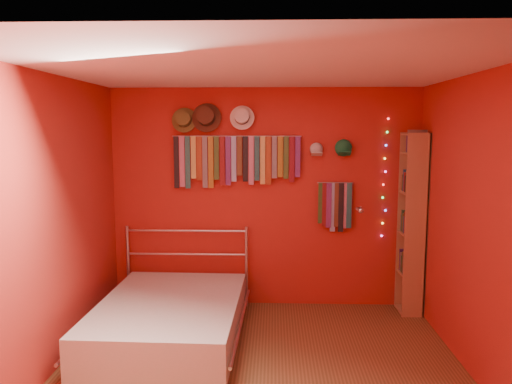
# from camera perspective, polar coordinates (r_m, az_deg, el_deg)

# --- Properties ---
(ground) EXTENTS (3.50, 3.50, 0.00)m
(ground) POSITION_cam_1_polar(r_m,az_deg,el_deg) (4.42, 0.54, -20.34)
(ground) COLOR brown
(ground) RESTS_ON ground
(back_wall) EXTENTS (3.50, 0.02, 2.50)m
(back_wall) POSITION_cam_1_polar(r_m,az_deg,el_deg) (5.71, 1.03, -0.71)
(back_wall) COLOR maroon
(back_wall) RESTS_ON ground
(right_wall) EXTENTS (0.02, 3.50, 2.50)m
(right_wall) POSITION_cam_1_polar(r_m,az_deg,el_deg) (4.32, 24.54, -4.03)
(right_wall) COLOR maroon
(right_wall) RESTS_ON ground
(left_wall) EXTENTS (0.02, 3.50, 2.50)m
(left_wall) POSITION_cam_1_polar(r_m,az_deg,el_deg) (4.40, -22.93, -3.74)
(left_wall) COLOR maroon
(left_wall) RESTS_ON ground
(ceiling) EXTENTS (3.50, 3.50, 0.02)m
(ceiling) POSITION_cam_1_polar(r_m,az_deg,el_deg) (3.93, 0.59, 13.89)
(ceiling) COLOR white
(ceiling) RESTS_ON back_wall
(tie_rack) EXTENTS (1.45, 0.03, 0.60)m
(tie_rack) POSITION_cam_1_polar(r_m,az_deg,el_deg) (5.62, -2.43, 3.85)
(tie_rack) COLOR #BABABF
(tie_rack) RESTS_ON back_wall
(small_tie_rack) EXTENTS (0.40, 0.03, 0.57)m
(small_tie_rack) POSITION_cam_1_polar(r_m,az_deg,el_deg) (5.70, 9.03, -1.45)
(small_tie_rack) COLOR #BABABF
(small_tie_rack) RESTS_ON back_wall
(fedora_olive) EXTENTS (0.28, 0.15, 0.28)m
(fedora_olive) POSITION_cam_1_polar(r_m,az_deg,el_deg) (5.65, -8.26, 8.22)
(fedora_olive) COLOR brown
(fedora_olive) RESTS_ON back_wall
(fedora_brown) EXTENTS (0.33, 0.18, 0.32)m
(fedora_brown) POSITION_cam_1_polar(r_m,az_deg,el_deg) (5.61, -5.73, 8.55)
(fedora_brown) COLOR #4A2A1A
(fedora_brown) RESTS_ON back_wall
(fedora_white) EXTENTS (0.27, 0.15, 0.27)m
(fedora_white) POSITION_cam_1_polar(r_m,az_deg,el_deg) (5.58, -1.62, 8.58)
(fedora_white) COLOR white
(fedora_white) RESTS_ON back_wall
(cap_white) EXTENTS (0.16, 0.20, 0.16)m
(cap_white) POSITION_cam_1_polar(r_m,az_deg,el_deg) (5.63, 6.90, 4.87)
(cap_white) COLOR silver
(cap_white) RESTS_ON back_wall
(cap_green) EXTENTS (0.19, 0.23, 0.19)m
(cap_green) POSITION_cam_1_polar(r_m,az_deg,el_deg) (5.66, 9.96, 4.98)
(cap_green) COLOR #186C3A
(cap_green) RESTS_ON back_wall
(fairy_lights) EXTENTS (0.06, 0.02, 1.35)m
(fairy_lights) POSITION_cam_1_polar(r_m,az_deg,el_deg) (5.78, 14.50, 1.54)
(fairy_lights) COLOR #FF3333
(fairy_lights) RESTS_ON back_wall
(reading_lamp) EXTENTS (0.06, 0.28, 0.08)m
(reading_lamp) POSITION_cam_1_polar(r_m,az_deg,el_deg) (5.60, 11.83, -2.04)
(reading_lamp) COLOR #BABABF
(reading_lamp) RESTS_ON back_wall
(bookshelf) EXTENTS (0.25, 0.34, 2.00)m
(bookshelf) POSITION_cam_1_polar(r_m,az_deg,el_deg) (5.75, 17.76, -3.36)
(bookshelf) COLOR #A8764B
(bookshelf) RESTS_ON ground
(bed) EXTENTS (1.45, 1.95, 0.93)m
(bed) POSITION_cam_1_polar(r_m,az_deg,el_deg) (5.03, -9.80, -14.12)
(bed) COLOR #BABABF
(bed) RESTS_ON ground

